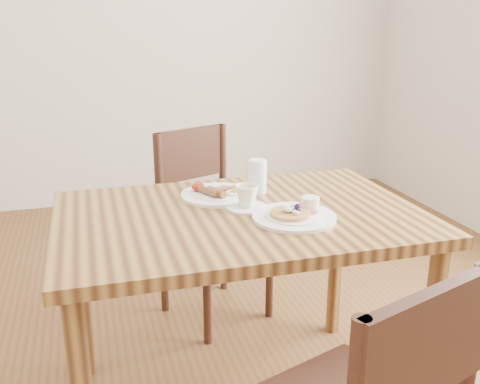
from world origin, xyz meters
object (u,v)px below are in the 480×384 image
(chair_far, at_px, (208,215))
(pancake_plate, at_px, (295,214))
(water_glass, at_px, (257,176))
(dining_table, at_px, (240,240))
(breakfast_plate, at_px, (217,194))
(teacup_saucer, at_px, (247,198))

(chair_far, distance_m, pancake_plate, 0.85)
(chair_far, height_order, water_glass, chair_far)
(dining_table, xyz_separation_m, water_glass, (0.12, 0.19, 0.16))
(pancake_plate, height_order, water_glass, water_glass)
(breakfast_plate, bearing_deg, dining_table, -79.66)
(dining_table, xyz_separation_m, chair_far, (0.05, 0.69, -0.16))
(pancake_plate, bearing_deg, breakfast_plate, 122.83)
(pancake_plate, distance_m, breakfast_plate, 0.34)
(dining_table, bearing_deg, breakfast_plate, 100.34)
(teacup_saucer, xyz_separation_m, water_glass, (0.09, 0.16, 0.03))
(chair_far, relative_size, teacup_saucer, 6.29)
(dining_table, relative_size, chair_far, 1.36)
(chair_far, bearing_deg, breakfast_plate, 58.63)
(pancake_plate, bearing_deg, water_glass, 96.03)
(teacup_saucer, bearing_deg, chair_far, 88.69)
(breakfast_plate, bearing_deg, teacup_saucer, -67.03)
(breakfast_plate, height_order, water_glass, water_glass)
(dining_table, xyz_separation_m, teacup_saucer, (0.03, 0.03, 0.13))
(chair_far, bearing_deg, pancake_plate, 75.26)
(dining_table, height_order, breakfast_plate, breakfast_plate)
(chair_far, height_order, teacup_saucer, chair_far)
(breakfast_plate, bearing_deg, water_glass, 3.28)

